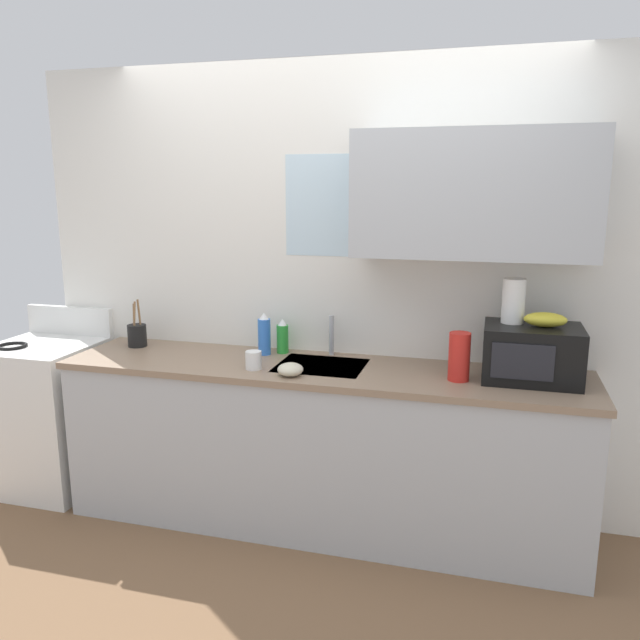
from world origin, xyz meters
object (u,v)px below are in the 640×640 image
Objects in this scene: microwave at (532,353)px; small_bowl at (290,369)px; paper_towel_roll at (513,301)px; dish_soap_bottle_green at (283,337)px; banana_bunch at (545,320)px; utensil_crock at (137,335)px; cereal_canister at (459,357)px; stove_range at (48,414)px; mug_white at (254,360)px; dish_soap_bottle_blue at (264,335)px.

microwave reaches higher than small_bowl.
paper_towel_roll reaches higher than dish_soap_bottle_green.
banana_bunch reaches higher than utensil_crock.
paper_towel_roll is 1.15m from small_bowl.
banana_bunch is 0.84× the size of cereal_canister.
dish_soap_bottle_green reaches higher than small_bowl.
cereal_canister is 0.83m from small_bowl.
stove_range is 5.50× the size of dish_soap_bottle_green.
microwave reaches higher than cereal_canister.
microwave is 1.63× the size of utensil_crock.
stove_range reaches higher than mug_white.
paper_towel_roll is at bearing -2.16° from dish_soap_bottle_blue.
cereal_canister is 0.84× the size of utensil_crock.
dish_soap_bottle_blue is at bearing 2.18° from utensil_crock.
small_bowl is (-1.21, -0.25, -0.27)m from banana_bunch.
mug_white is at bearing -5.78° from stove_range.
paper_towel_roll is (-0.10, 0.05, 0.24)m from microwave.
banana_bunch reaches higher than mug_white.
cereal_canister is at bearing -163.83° from microwave.
banana_bunch is 1.26m from small_bowl.
utensil_crock is at bearing 11.33° from stove_range.
mug_white is 0.34× the size of utensil_crock.
small_bowl is (1.06, -0.32, -0.04)m from utensil_crock.
dish_soap_bottle_green reaches higher than mug_white.
paper_towel_roll is at bearing 10.66° from mug_white.
banana_bunch is at bearing 1.77° from microwave.
dish_soap_bottle_green is at bearing 113.74° from small_bowl.
utensil_crock reaches higher than dish_soap_bottle_blue.
paper_towel_roll is at bearing 152.62° from microwave.
dish_soap_bottle_blue is (-0.09, -0.06, 0.02)m from dish_soap_bottle_green.
mug_white is at bearing -17.23° from utensil_crock.
microwave is 1.93× the size of dish_soap_bottle_blue.
paper_towel_roll is (-0.15, 0.05, 0.08)m from banana_bunch.
stove_range is 4.54× the size of cereal_canister.
microwave is 2.22m from utensil_crock.
paper_towel_roll is 2.14m from utensil_crock.
banana_bunch is (2.84, 0.05, 0.75)m from stove_range.
microwave is at bearing -27.38° from paper_towel_roll.
dish_soap_bottle_green is 0.11m from dish_soap_bottle_blue.
banana_bunch is at bearing -1.77° from utensil_crock.
microwave is 1.93× the size of cereal_canister.
paper_towel_roll reaches higher than microwave.
banana_bunch is 1.54× the size of small_bowl.
mug_white is 0.73× the size of small_bowl.
microwave is 4.84× the size of mug_white.
small_bowl is (0.18, -0.41, -0.06)m from dish_soap_bottle_green.
dish_soap_bottle_blue reaches higher than small_bowl.
utensil_crock is at bearing -177.82° from dish_soap_bottle_blue.
dish_soap_bottle_blue is at bearing 6.10° from stove_range.
dish_soap_bottle_green is (1.46, 0.21, 0.53)m from stove_range.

